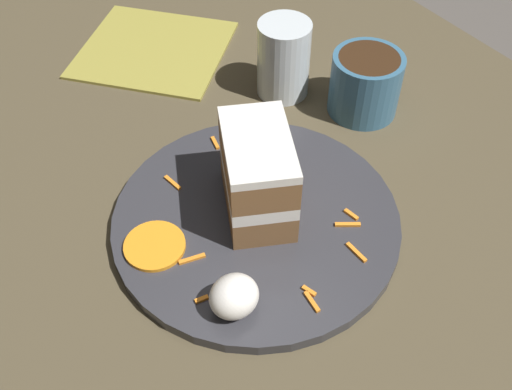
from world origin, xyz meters
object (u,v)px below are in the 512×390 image
plate (256,220)px  coffee_mug (366,82)px  drinking_glass (283,64)px  menu_card (154,49)px  cream_dollop (234,296)px  cake_slice (258,175)px  orange_garnish (155,246)px

plate → coffee_mug: (0.21, 0.08, 0.03)m
drinking_glass → menu_card: bearing=118.7°
drinking_glass → coffee_mug: (0.06, -0.08, -0.00)m
plate → cream_dollop: (-0.08, -0.08, 0.03)m
plate → cream_dollop: size_ratio=6.47×
cake_slice → cream_dollop: (-0.09, -0.09, -0.03)m
cake_slice → orange_garnish: (-0.11, 0.01, -0.04)m
menu_card → plate: bearing=-141.5°
orange_garnish → coffee_mug: (0.31, 0.05, 0.03)m
drinking_glass → cake_slice: bearing=-133.3°
cream_dollop → coffee_mug: (0.29, 0.16, 0.01)m
orange_garnish → drinking_glass: bearing=28.6°
orange_garnish → drinking_glass: (0.26, 0.14, 0.03)m
plate → menu_card: bearing=80.0°
plate → coffee_mug: 0.23m
cake_slice → drinking_glass: size_ratio=1.27×
cake_slice → orange_garnish: cake_slice is taller
orange_garnish → drinking_glass: drinking_glass is taller
cake_slice → coffee_mug: (0.20, 0.07, -0.02)m
orange_garnish → plate: bearing=-12.8°
orange_garnish → coffee_mug: size_ratio=0.71×
coffee_mug → menu_card: (-0.15, 0.25, -0.04)m
drinking_glass → coffee_mug: bearing=-55.1°
cake_slice → cream_dollop: cake_slice is taller
coffee_mug → orange_garnish: bearing=-170.1°
plate → menu_card: (0.06, 0.33, -0.00)m
plate → coffee_mug: size_ratio=3.46×
cake_slice → menu_card: size_ratio=0.64×
orange_garnish → coffee_mug: coffee_mug is taller
cake_slice → orange_garnish: size_ratio=2.04×
cake_slice → menu_card: (0.05, 0.32, -0.06)m
cream_dollop → cake_slice: bearing=45.8°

